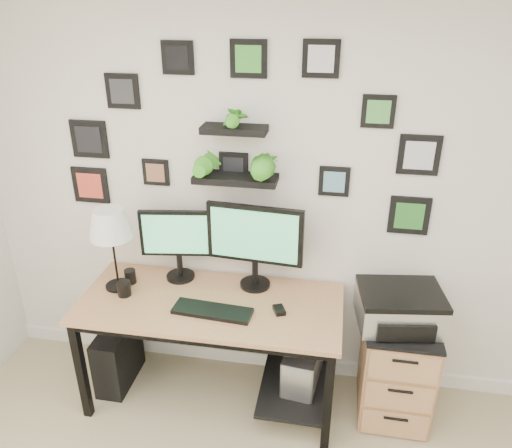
% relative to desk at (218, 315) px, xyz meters
% --- Properties ---
extents(room, '(4.00, 4.00, 4.00)m').
position_rel_desk_xyz_m(room, '(0.38, 0.32, -0.58)').
color(room, tan).
rests_on(room, ground).
extents(desk, '(1.60, 0.70, 0.75)m').
position_rel_desk_xyz_m(desk, '(0.00, 0.00, 0.00)').
color(desk, tan).
rests_on(desk, ground).
extents(monitor_left, '(0.47, 0.21, 0.48)m').
position_rel_desk_xyz_m(monitor_left, '(-0.30, 0.20, 0.41)').
color(monitor_left, black).
rests_on(monitor_left, desk).
extents(monitor_right, '(0.60, 0.21, 0.56)m').
position_rel_desk_xyz_m(monitor_right, '(0.20, 0.18, 0.46)').
color(monitor_right, black).
rests_on(monitor_right, desk).
extents(keyboard, '(0.48, 0.18, 0.02)m').
position_rel_desk_xyz_m(keyboard, '(0.01, -0.14, 0.14)').
color(keyboard, black).
rests_on(keyboard, desk).
extents(mouse, '(0.09, 0.11, 0.03)m').
position_rel_desk_xyz_m(mouse, '(0.39, -0.07, 0.14)').
color(mouse, black).
rests_on(mouse, desk).
extents(table_lamp, '(0.26, 0.26, 0.54)m').
position_rel_desk_xyz_m(table_lamp, '(-0.65, 0.03, 0.55)').
color(table_lamp, black).
rests_on(table_lamp, desk).
extents(mug, '(0.08, 0.08, 0.09)m').
position_rel_desk_xyz_m(mug, '(-0.57, -0.06, 0.17)').
color(mug, black).
rests_on(mug, desk).
extents(pen_cup, '(0.07, 0.07, 0.09)m').
position_rel_desk_xyz_m(pen_cup, '(-0.59, 0.09, 0.17)').
color(pen_cup, black).
rests_on(pen_cup, desk).
extents(pc_tower_black, '(0.19, 0.42, 0.42)m').
position_rel_desk_xyz_m(pc_tower_black, '(-0.71, -0.00, -0.42)').
color(pc_tower_black, black).
rests_on(pc_tower_black, ground).
extents(pc_tower_grey, '(0.25, 0.47, 0.45)m').
position_rel_desk_xyz_m(pc_tower_grey, '(0.55, 0.03, -0.40)').
color(pc_tower_grey, gray).
rests_on(pc_tower_grey, ground).
extents(file_cabinet, '(0.43, 0.53, 0.67)m').
position_rel_desk_xyz_m(file_cabinet, '(1.12, 0.06, -0.29)').
color(file_cabinet, tan).
rests_on(file_cabinet, ground).
extents(printer, '(0.52, 0.44, 0.22)m').
position_rel_desk_xyz_m(printer, '(1.09, 0.06, 0.15)').
color(printer, silver).
rests_on(printer, file_cabinet).
extents(wall_decor, '(2.26, 0.18, 1.10)m').
position_rel_desk_xyz_m(wall_decor, '(0.09, 0.27, 1.03)').
color(wall_decor, black).
rests_on(wall_decor, ground).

